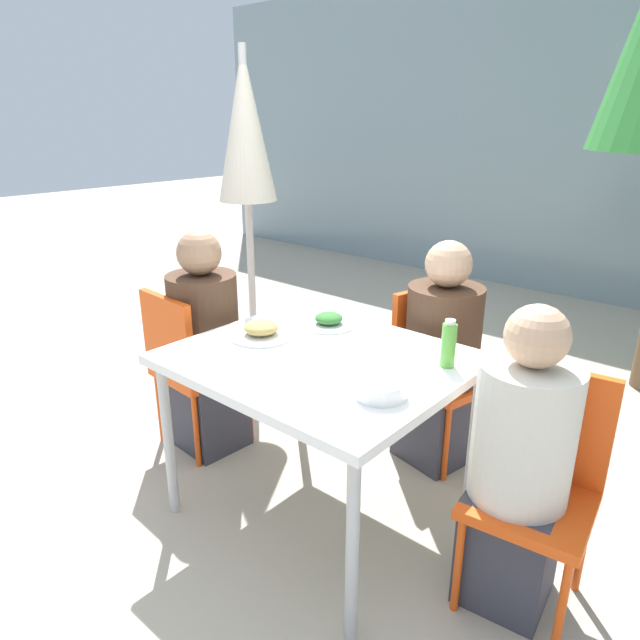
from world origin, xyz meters
The scene contains 15 objects.
ground_plane centered at (0.00, 0.00, 0.00)m, with size 24.00×24.00×0.00m, color #B2A893.
building_facade centered at (0.00, 4.11, 1.50)m, with size 10.00×0.20×3.00m.
dining_table centered at (0.00, 0.00, 0.69)m, with size 1.11×0.95×0.76m.
chair_left centered at (-0.86, -0.03, 0.50)m, with size 0.42×0.42×0.86m.
person_left centered at (-0.81, 0.05, 0.54)m, with size 0.34×0.34×1.15m.
chair_right centered at (0.85, 0.18, 0.50)m, with size 0.45×0.45×0.86m.
person_right centered at (0.81, 0.10, 0.53)m, with size 0.33×0.33×1.12m.
chair_far centered at (0.08, 0.79, 0.50)m, with size 0.47×0.47×0.86m.
person_far centered at (0.15, 0.73, 0.53)m, with size 0.38×0.38×1.13m.
closed_umbrella centered at (-1.15, 0.69, 1.49)m, with size 0.36×0.36×2.03m.
plate_0 centered at (-0.32, -0.01, 0.79)m, with size 0.27×0.27×0.07m.
plate_1 centered at (-0.19, 0.28, 0.78)m, with size 0.23×0.23×0.06m.
bottle centered at (0.44, 0.24, 0.85)m, with size 0.06×0.06×0.19m.
drinking_cup centered at (0.24, 0.03, 0.80)m, with size 0.07×0.07×0.08m.
salad_bowl centered at (0.39, -0.13, 0.79)m, with size 0.18×0.18×0.06m.
Camera 1 is at (1.38, -1.58, 1.66)m, focal length 32.00 mm.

